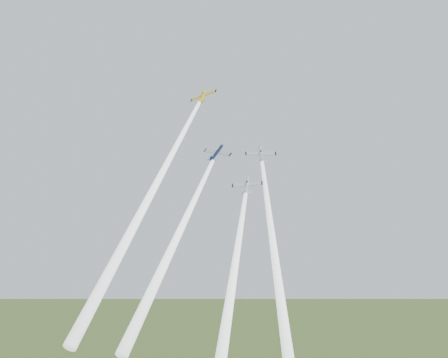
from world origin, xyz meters
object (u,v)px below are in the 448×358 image
at_px(plane_navy, 216,153).
at_px(plane_silver_right, 261,154).
at_px(plane_yellow, 203,96).
at_px(plane_silver_low, 247,185).

xyz_separation_m(plane_navy, plane_silver_right, (10.32, 5.72, 0.19)).
height_order(plane_yellow, plane_silver_right, plane_yellow).
distance_m(plane_yellow, plane_silver_low, 32.14).
bearing_deg(plane_yellow, plane_silver_right, 1.05).
relative_size(plane_yellow, plane_silver_right, 0.98).
distance_m(plane_silver_right, plane_silver_low, 12.56).
bearing_deg(plane_silver_low, plane_silver_right, 74.11).
height_order(plane_navy, plane_silver_right, plane_navy).
bearing_deg(plane_navy, plane_silver_right, 38.72).
bearing_deg(plane_yellow, plane_navy, -43.13).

